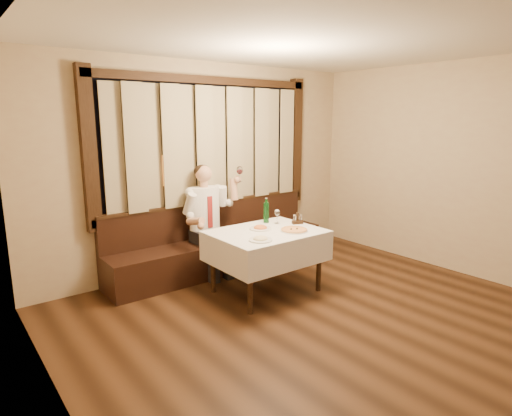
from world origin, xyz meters
TOP-DOWN VIEW (x-y plane):
  - room at (-0.00, 0.97)m, footprint 5.01×6.01m
  - banquette at (0.00, 2.72)m, footprint 3.20×0.61m
  - dining_table at (0.00, 1.70)m, footprint 1.27×0.97m
  - pizza at (0.25, 1.50)m, footprint 0.33×0.33m
  - pasta_red at (-0.01, 1.81)m, footprint 0.27×0.27m
  - pasta_cream at (-0.30, 1.43)m, footprint 0.26×0.26m
  - green_bottle at (0.26, 2.02)m, footprint 0.07×0.07m
  - table_wine_glass at (0.33, 1.89)m, footprint 0.07×0.07m
  - cruet_caddy at (0.53, 1.73)m, footprint 0.15×0.11m
  - seated_man at (-0.23, 2.63)m, footprint 0.82×0.61m

SIDE VIEW (x-z plane):
  - banquette at x=0.00m, z-range -0.16..0.78m
  - dining_table at x=0.00m, z-range 0.27..1.03m
  - pizza at x=0.25m, z-range 0.75..0.79m
  - pasta_cream at x=-0.30m, z-range 0.75..0.84m
  - pasta_red at x=-0.01m, z-range 0.75..0.84m
  - cruet_caddy at x=0.53m, z-range 0.74..0.88m
  - seated_man at x=-0.23m, z-range 0.11..1.58m
  - table_wine_glass at x=0.33m, z-range 0.80..0.98m
  - green_bottle at x=0.26m, z-range 0.73..1.05m
  - room at x=0.00m, z-range 0.09..2.91m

